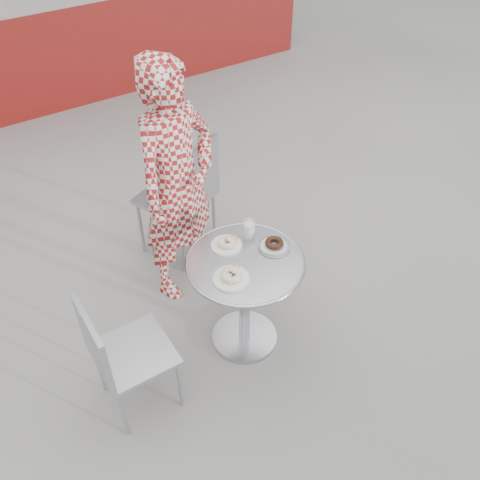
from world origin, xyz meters
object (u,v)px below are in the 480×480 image
chair_far (179,218)px  plate_far (227,243)px  seated_person (177,185)px  milk_cup (249,229)px  bistro_table (245,282)px  plate_checker (274,245)px  plate_near (231,276)px  chair_left (136,372)px

chair_far → plate_far: chair_far is taller
seated_person → milk_cup: size_ratio=14.81×
bistro_table → plate_checker: (0.20, 0.01, 0.18)m
plate_near → seated_person: bearing=84.0°
chair_far → seated_person: size_ratio=0.57×
plate_near → chair_left: bearing=176.4°
chair_far → milk_cup: size_ratio=8.44×
chair_far → plate_near: 1.15m
chair_far → chair_left: chair_far is taller
milk_cup → seated_person: bearing=111.2°
plate_checker → chair_far: bearing=97.6°
milk_cup → plate_far: bearing=-179.8°
plate_far → milk_cup: bearing=0.2°
bistro_table → seated_person: (-0.06, 0.67, 0.30)m
seated_person → plate_checker: 0.72m
plate_far → chair_left: bearing=-164.5°
plate_far → plate_checker: plate_checker is taller
bistro_table → plate_checker: 0.27m
plate_near → plate_checker: bearing=13.7°
chair_left → plate_checker: size_ratio=4.39×
bistro_table → milk_cup: milk_cup is taller
seated_person → plate_far: seated_person is taller
chair_left → chair_far: bearing=-38.0°
plate_near → chair_far: bearing=78.7°
chair_far → milk_cup: 0.93m
chair_far → plate_checker: 1.06m
bistro_table → chair_far: chair_far is taller
bistro_table → plate_checker: plate_checker is taller
chair_left → seated_person: 1.13m
plate_checker → milk_cup: milk_cup is taller
chair_left → plate_near: bearing=-93.0°
plate_near → plate_checker: (0.34, 0.08, -0.01)m
bistro_table → milk_cup: (0.14, 0.16, 0.22)m
chair_left → seated_person: (0.68, 0.70, 0.57)m
plate_far → milk_cup: (0.15, 0.00, 0.03)m
plate_checker → bistro_table: bearing=-177.7°
bistro_table → milk_cup: size_ratio=6.18×
chair_far → milk_cup: chair_far is taller
plate_near → milk_cup: size_ratio=1.78×
chair_far → chair_left: 1.30m
plate_checker → plate_near: bearing=-166.3°
bistro_table → plate_far: size_ratio=3.88×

